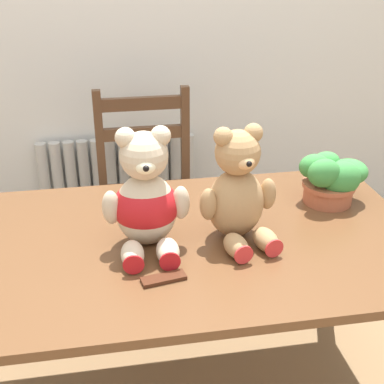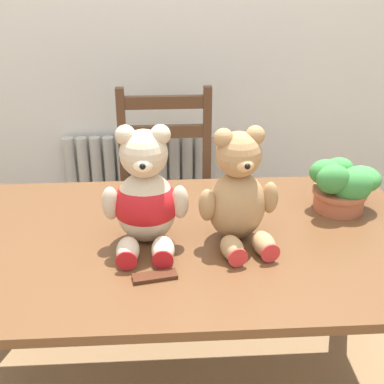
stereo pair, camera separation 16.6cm
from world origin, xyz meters
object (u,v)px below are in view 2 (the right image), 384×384
at_px(potted_plant, 344,185).
at_px(chocolate_bar, 155,276).
at_px(teddy_bear_left, 145,198).
at_px(teddy_bear_right, 238,194).
at_px(wooden_chair_behind, 166,193).

distance_m(potted_plant, chocolate_bar, 0.77).
bearing_deg(chocolate_bar, teddy_bear_left, 96.80).
height_order(potted_plant, chocolate_bar, potted_plant).
xyz_separation_m(teddy_bear_left, potted_plant, (0.69, 0.17, -0.06)).
bearing_deg(teddy_bear_right, wooden_chair_behind, -86.24).
distance_m(teddy_bear_left, teddy_bear_right, 0.29).
xyz_separation_m(wooden_chair_behind, potted_plant, (0.62, -0.66, 0.33)).
bearing_deg(chocolate_bar, teddy_bear_right, 37.82).
bearing_deg(teddy_bear_right, potted_plant, -166.81).
distance_m(teddy_bear_right, potted_plant, 0.44).
xyz_separation_m(wooden_chair_behind, teddy_bear_right, (0.22, -0.83, 0.39)).
height_order(teddy_bear_left, potted_plant, teddy_bear_left).
bearing_deg(teddy_bear_right, chocolate_bar, 26.96).
bearing_deg(chocolate_bar, wooden_chair_behind, 87.39).
bearing_deg(teddy_bear_left, chocolate_bar, 97.98).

